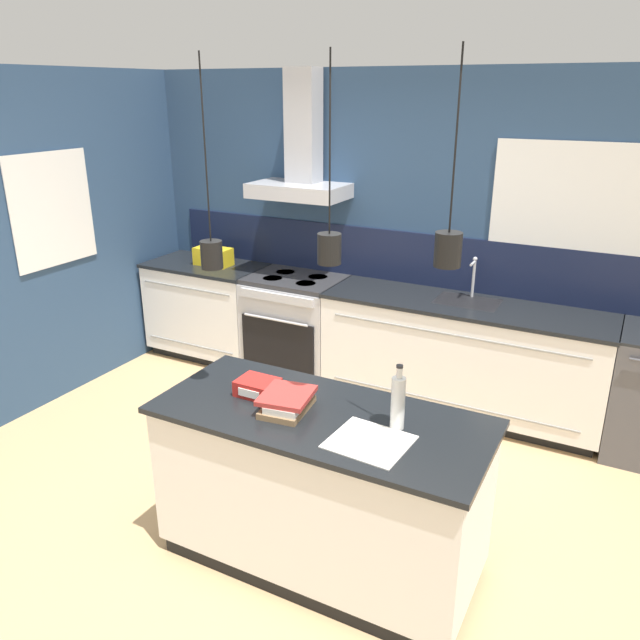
# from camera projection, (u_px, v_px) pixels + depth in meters

# --- Properties ---
(ground_plane) EXTENTS (16.00, 16.00, 0.00)m
(ground_plane) POSITION_uv_depth(u_px,v_px,m) (283.00, 502.00, 3.91)
(ground_plane) COLOR tan
(ground_plane) RESTS_ON ground
(wall_back) EXTENTS (5.60, 2.51, 2.60)m
(wall_back) POSITION_uv_depth(u_px,v_px,m) (399.00, 229.00, 5.12)
(wall_back) COLOR navy
(wall_back) RESTS_ON ground_plane
(wall_left) EXTENTS (0.08, 3.80, 2.60)m
(wall_left) POSITION_uv_depth(u_px,v_px,m) (68.00, 236.00, 5.09)
(wall_left) COLOR navy
(wall_left) RESTS_ON ground_plane
(counter_run_left) EXTENTS (1.11, 0.64, 0.91)m
(counter_run_left) POSITION_uv_depth(u_px,v_px,m) (209.00, 309.00, 5.95)
(counter_run_left) COLOR black
(counter_run_left) RESTS_ON ground_plane
(counter_run_sink) EXTENTS (2.18, 0.64, 1.23)m
(counter_run_sink) POSITION_uv_depth(u_px,v_px,m) (461.00, 357.00, 4.89)
(counter_run_sink) COLOR black
(counter_run_sink) RESTS_ON ground_plane
(oven_range) EXTENTS (0.81, 0.66, 0.91)m
(oven_range) POSITION_uv_depth(u_px,v_px,m) (296.00, 327.00, 5.53)
(oven_range) COLOR #B5B5BA
(oven_range) RESTS_ON ground_plane
(kitchen_island) EXTENTS (1.71, 0.76, 0.91)m
(kitchen_island) POSITION_uv_depth(u_px,v_px,m) (321.00, 489.00, 3.28)
(kitchen_island) COLOR black
(kitchen_island) RESTS_ON ground_plane
(bottle_on_island) EXTENTS (0.07, 0.07, 0.33)m
(bottle_on_island) POSITION_uv_depth(u_px,v_px,m) (398.00, 402.00, 2.95)
(bottle_on_island) COLOR silver
(bottle_on_island) RESTS_ON kitchen_island
(book_stack) EXTENTS (0.28, 0.31, 0.09)m
(book_stack) POSITION_uv_depth(u_px,v_px,m) (288.00, 402.00, 3.15)
(book_stack) COLOR olive
(book_stack) RESTS_ON kitchen_island
(red_supply_box) EXTENTS (0.21, 0.17, 0.08)m
(red_supply_box) POSITION_uv_depth(u_px,v_px,m) (258.00, 387.00, 3.31)
(red_supply_box) COLOR red
(red_supply_box) RESTS_ON kitchen_island
(paper_pile) EXTENTS (0.38, 0.35, 0.01)m
(paper_pile) POSITION_uv_depth(u_px,v_px,m) (369.00, 442.00, 2.87)
(paper_pile) COLOR silver
(paper_pile) RESTS_ON kitchen_island
(yellow_toolbox) EXTENTS (0.34, 0.18, 0.19)m
(yellow_toolbox) POSITION_uv_depth(u_px,v_px,m) (213.00, 256.00, 5.72)
(yellow_toolbox) COLOR gold
(yellow_toolbox) RESTS_ON counter_run_left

